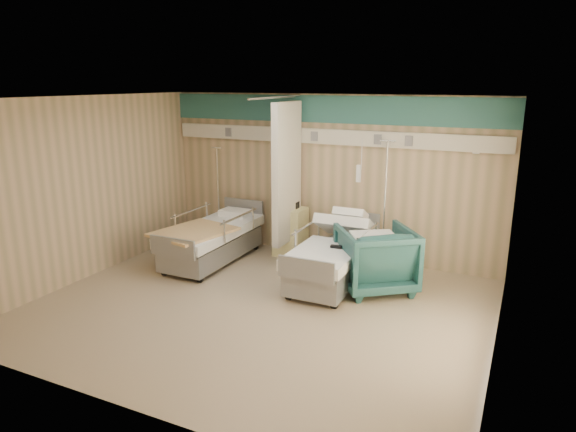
{
  "coord_description": "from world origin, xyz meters",
  "views": [
    {
      "loc": [
        3.14,
        -5.68,
        3.01
      ],
      "look_at": [
        0.16,
        0.6,
        1.17
      ],
      "focal_mm": 32.0,
      "sensor_mm": 36.0,
      "label": 1
    }
  ],
  "objects": [
    {
      "name": "bed_left",
      "position": [
        -1.6,
        1.3,
        0.32
      ],
      "size": [
        1.0,
        2.16,
        0.63
      ],
      "primitive_type": null,
      "color": "white",
      "rests_on": "ground"
    },
    {
      "name": "bedside_cabinet",
      "position": [
        -0.55,
        2.2,
        0.42
      ],
      "size": [
        0.5,
        0.48,
        0.85
      ],
      "primitive_type": "cube",
      "color": "#F2E897",
      "rests_on": "ground"
    },
    {
      "name": "toiletry_bag",
      "position": [
        -0.53,
        2.24,
        0.91
      ],
      "size": [
        0.21,
        0.14,
        0.11
      ],
      "primitive_type": "cube",
      "rotation": [
        0.0,
        0.0,
        0.02
      ],
      "color": "black",
      "rests_on": "bedside_cabinet"
    },
    {
      "name": "visitor_armchair",
      "position": [
        1.25,
        1.31,
        0.48
      ],
      "size": [
        1.45,
        1.45,
        0.96
      ],
      "primitive_type": "imported",
      "rotation": [
        0.0,
        0.0,
        3.78
      ],
      "color": "#20504F",
      "rests_on": "ground"
    },
    {
      "name": "ground",
      "position": [
        0.0,
        0.0,
        0.0
      ],
      "size": [
        6.0,
        5.0,
        0.0
      ],
      "primitive_type": "cube",
      "color": "gray",
      "rests_on": "ground"
    },
    {
      "name": "room_walls",
      "position": [
        -0.03,
        0.25,
        1.86
      ],
      "size": [
        6.04,
        5.04,
        2.82
      ],
      "color": "tan",
      "rests_on": "ground"
    },
    {
      "name": "waffle_blanket",
      "position": [
        1.22,
        1.28,
        0.99
      ],
      "size": [
        0.83,
        0.8,
        0.07
      ],
      "primitive_type": "cube",
      "rotation": [
        0.0,
        0.0,
        3.7
      ],
      "color": "silver",
      "rests_on": "visitor_armchair"
    },
    {
      "name": "bed_right",
      "position": [
        0.6,
        1.3,
        0.32
      ],
      "size": [
        1.0,
        2.16,
        0.63
      ],
      "primitive_type": null,
      "color": "white",
      "rests_on": "ground"
    },
    {
      "name": "iv_stand_left",
      "position": [
        -2.08,
        2.27,
        0.37
      ],
      "size": [
        0.33,
        0.33,
        1.83
      ],
      "rotation": [
        0.0,
        0.0,
        0.26
      ],
      "color": "silver",
      "rests_on": "ground"
    },
    {
      "name": "iv_stand_right",
      "position": [
        1.1,
        2.27,
        0.43
      ],
      "size": [
        0.38,
        0.38,
        2.11
      ],
      "rotation": [
        0.0,
        0.0,
        -0.03
      ],
      "color": "silver",
      "rests_on": "ground"
    },
    {
      "name": "tan_blanket",
      "position": [
        -1.64,
        0.84,
        0.65
      ],
      "size": [
        1.19,
        1.39,
        0.04
      ],
      "primitive_type": "cube",
      "rotation": [
        0.0,
        0.0,
        -0.21
      ],
      "color": "tan",
      "rests_on": "bed_left"
    },
    {
      "name": "call_remote",
      "position": [
        0.71,
        1.1,
        0.65
      ],
      "size": [
        0.17,
        0.08,
        0.04
      ],
      "primitive_type": "cube",
      "rotation": [
        0.0,
        0.0,
        0.04
      ],
      "color": "black",
      "rests_on": "bed_right"
    },
    {
      "name": "white_cup",
      "position": [
        -0.73,
        2.31,
        0.91
      ],
      "size": [
        0.1,
        0.1,
        0.12
      ],
      "primitive_type": "cylinder",
      "rotation": [
        0.0,
        0.0,
        -0.26
      ],
      "color": "white",
      "rests_on": "bedside_cabinet"
    }
  ]
}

